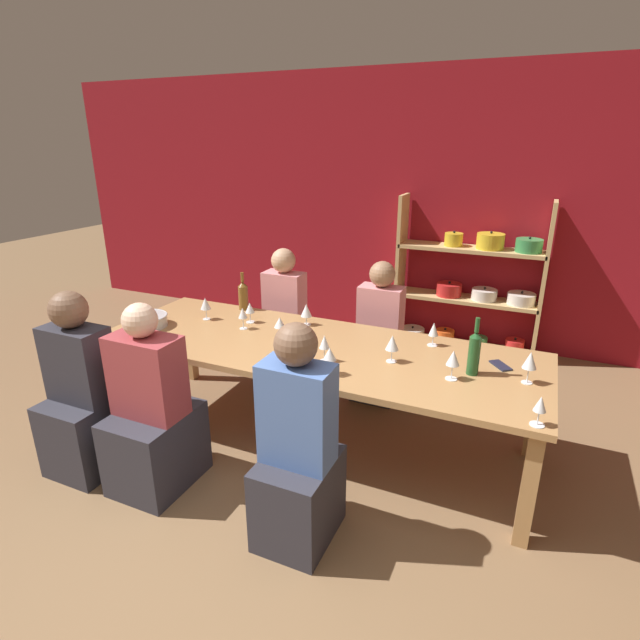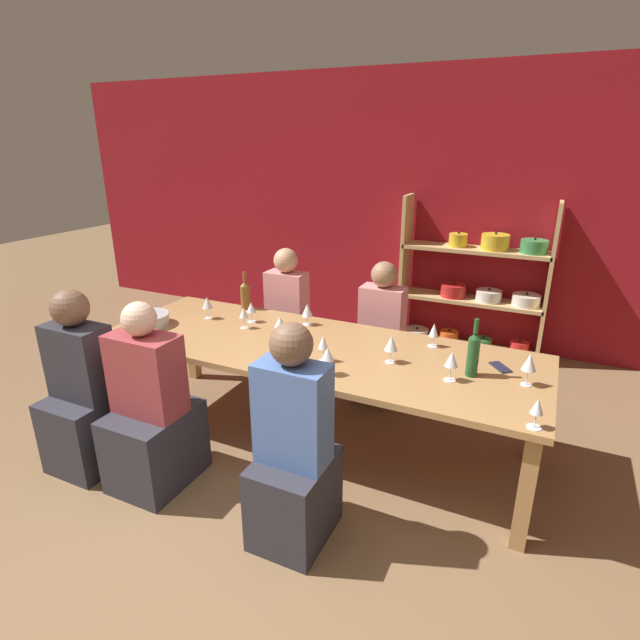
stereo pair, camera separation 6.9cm
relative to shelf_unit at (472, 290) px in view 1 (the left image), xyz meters
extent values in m
plane|color=brown|center=(-0.63, -3.63, -0.62)|extent=(18.00, 18.00, 0.00)
cube|color=maroon|center=(-0.63, 0.20, 0.73)|extent=(8.80, 0.06, 2.70)
cube|color=tan|center=(-0.73, 0.00, 0.14)|extent=(0.04, 0.30, 1.52)
cube|color=tan|center=(0.63, 0.00, 0.14)|extent=(0.04, 0.30, 1.52)
cube|color=tan|center=(-0.05, 0.00, -0.60)|extent=(1.37, 0.30, 0.04)
cylinder|color=silver|center=(-0.56, 0.00, -0.54)|extent=(0.25, 0.25, 0.10)
sphere|color=black|center=(-0.56, 0.00, -0.48)|extent=(0.02, 0.02, 0.02)
cylinder|color=#E0561E|center=(-0.22, 0.00, -0.52)|extent=(0.19, 0.19, 0.13)
sphere|color=black|center=(-0.22, 0.00, -0.44)|extent=(0.02, 0.02, 0.02)
cylinder|color=#338447|center=(0.12, 0.00, -0.53)|extent=(0.17, 0.17, 0.11)
sphere|color=black|center=(0.12, 0.00, -0.46)|extent=(0.02, 0.02, 0.02)
cylinder|color=red|center=(0.46, 0.00, -0.52)|extent=(0.18, 0.18, 0.13)
sphere|color=black|center=(0.46, 0.00, -0.44)|extent=(0.02, 0.02, 0.02)
cube|color=tan|center=(-0.05, 0.00, -0.10)|extent=(1.37, 0.30, 0.04)
cylinder|color=red|center=(-0.22, 0.00, -0.02)|extent=(0.25, 0.25, 0.12)
sphere|color=black|center=(-0.22, 0.00, 0.06)|extent=(0.02, 0.02, 0.02)
cylinder|color=silver|center=(0.12, 0.00, -0.03)|extent=(0.24, 0.24, 0.11)
sphere|color=black|center=(0.12, 0.00, 0.04)|extent=(0.02, 0.02, 0.02)
cylinder|color=silver|center=(0.46, 0.00, -0.03)|extent=(0.26, 0.26, 0.11)
sphere|color=black|center=(0.46, 0.00, 0.04)|extent=(0.02, 0.02, 0.02)
cube|color=tan|center=(-0.05, 0.00, 0.41)|extent=(1.37, 0.30, 0.04)
cylinder|color=gold|center=(-0.22, 0.00, 0.49)|extent=(0.17, 0.17, 0.12)
sphere|color=black|center=(-0.22, 0.00, 0.56)|extent=(0.02, 0.02, 0.02)
cylinder|color=gold|center=(0.12, 0.00, 0.50)|extent=(0.26, 0.26, 0.14)
sphere|color=black|center=(0.12, 0.00, 0.58)|extent=(0.02, 0.02, 0.02)
cylinder|color=#338447|center=(0.46, 0.00, 0.49)|extent=(0.24, 0.24, 0.12)
sphere|color=black|center=(0.46, 0.00, 0.56)|extent=(0.02, 0.02, 0.02)
cube|color=#AD7F4C|center=(-0.73, -2.14, 0.09)|extent=(2.98, 1.04, 0.04)
cube|color=#AD7F4C|center=(-2.14, -2.58, -0.28)|extent=(0.08, 0.08, 0.69)
cube|color=#AD7F4C|center=(0.68, -2.58, -0.28)|extent=(0.08, 0.08, 0.69)
cube|color=#AD7F4C|center=(-2.14, -1.70, -0.28)|extent=(0.08, 0.08, 0.69)
cube|color=#AD7F4C|center=(0.68, -1.70, -0.28)|extent=(0.08, 0.08, 0.69)
cylinder|color=#B7BABC|center=(-2.01, -2.31, 0.15)|extent=(0.30, 0.30, 0.08)
torus|color=#B7BABC|center=(-2.01, -2.31, 0.19)|extent=(0.31, 0.31, 0.01)
cylinder|color=#1E4C23|center=(0.30, -2.14, 0.22)|extent=(0.07, 0.07, 0.23)
cone|color=#1E4C23|center=(0.30, -2.14, 0.35)|extent=(0.07, 0.07, 0.03)
cylinder|color=#1E4C23|center=(0.30, -2.14, 0.41)|extent=(0.03, 0.03, 0.09)
cylinder|color=brown|center=(-1.57, -1.68, 0.20)|extent=(0.08, 0.08, 0.19)
cone|color=brown|center=(-1.57, -1.68, 0.32)|extent=(0.08, 0.08, 0.04)
cylinder|color=brown|center=(-1.57, -1.68, 0.37)|extent=(0.03, 0.03, 0.08)
cylinder|color=white|center=(0.20, -2.26, 0.11)|extent=(0.07, 0.07, 0.00)
cylinder|color=white|center=(0.20, -2.26, 0.15)|extent=(0.01, 0.01, 0.09)
cone|color=white|center=(0.20, -2.26, 0.24)|extent=(0.08, 0.08, 0.09)
cylinder|color=beige|center=(0.20, -2.26, 0.22)|extent=(0.04, 0.04, 0.04)
cylinder|color=white|center=(-1.70, -2.00, 0.11)|extent=(0.06, 0.06, 0.00)
cylinder|color=white|center=(-1.70, -2.00, 0.15)|extent=(0.01, 0.01, 0.08)
cone|color=white|center=(-1.70, -2.00, 0.23)|extent=(0.08, 0.08, 0.09)
cylinder|color=white|center=(-0.18, -2.17, 0.11)|extent=(0.07, 0.07, 0.00)
cylinder|color=white|center=(-0.18, -2.17, 0.15)|extent=(0.01, 0.01, 0.08)
cone|color=white|center=(-0.18, -2.17, 0.23)|extent=(0.08, 0.08, 0.09)
cylinder|color=beige|center=(-0.18, -2.17, 0.21)|extent=(0.05, 0.05, 0.04)
cylinder|color=white|center=(-0.95, -1.80, 0.11)|extent=(0.07, 0.07, 0.00)
cylinder|color=white|center=(-0.95, -1.80, 0.14)|extent=(0.01, 0.01, 0.06)
cone|color=white|center=(-0.95, -1.80, 0.22)|extent=(0.08, 0.08, 0.10)
cylinder|color=maroon|center=(-0.95, -1.80, 0.20)|extent=(0.05, 0.05, 0.04)
cylinder|color=white|center=(-1.36, -1.92, 0.11)|extent=(0.07, 0.07, 0.00)
cylinder|color=white|center=(-1.36, -1.92, 0.15)|extent=(0.01, 0.01, 0.07)
cone|color=white|center=(-1.36, -1.92, 0.22)|extent=(0.07, 0.07, 0.08)
cylinder|color=maroon|center=(-1.36, -1.92, 0.20)|extent=(0.04, 0.04, 0.03)
cylinder|color=white|center=(-0.99, -2.13, 0.11)|extent=(0.07, 0.07, 0.00)
cylinder|color=white|center=(-0.99, -2.13, 0.15)|extent=(0.01, 0.01, 0.09)
cone|color=white|center=(-0.99, -2.13, 0.23)|extent=(0.08, 0.08, 0.07)
cylinder|color=beige|center=(-0.99, -2.13, 0.21)|extent=(0.04, 0.04, 0.03)
cylinder|color=white|center=(-0.57, -2.33, 0.11)|extent=(0.06, 0.06, 0.00)
cylinder|color=white|center=(-0.57, -2.33, 0.15)|extent=(0.01, 0.01, 0.08)
cone|color=white|center=(-0.57, -2.33, 0.24)|extent=(0.06, 0.06, 0.09)
cylinder|color=maroon|center=(-0.57, -2.33, 0.21)|extent=(0.04, 0.04, 0.03)
cylinder|color=white|center=(0.67, -2.59, 0.11)|extent=(0.07, 0.07, 0.00)
cylinder|color=white|center=(0.67, -2.59, 0.15)|extent=(0.01, 0.01, 0.07)
cone|color=white|center=(0.67, -2.59, 0.22)|extent=(0.06, 0.06, 0.08)
cylinder|color=beige|center=(0.67, -2.59, 0.20)|extent=(0.03, 0.03, 0.03)
cylinder|color=white|center=(-0.47, -2.49, 0.11)|extent=(0.07, 0.07, 0.00)
cylinder|color=white|center=(-0.47, -2.49, 0.15)|extent=(0.01, 0.01, 0.09)
cone|color=white|center=(-0.47, -2.49, 0.24)|extent=(0.08, 0.08, 0.08)
cylinder|color=beige|center=(-0.47, -2.49, 0.22)|extent=(0.04, 0.04, 0.03)
cylinder|color=white|center=(-0.01, -1.81, 0.11)|extent=(0.07, 0.07, 0.00)
cylinder|color=white|center=(-0.01, -1.81, 0.14)|extent=(0.01, 0.01, 0.07)
cone|color=white|center=(-0.01, -1.81, 0.22)|extent=(0.06, 0.06, 0.09)
cylinder|color=maroon|center=(-0.01, -1.81, 0.20)|extent=(0.04, 0.04, 0.04)
cylinder|color=white|center=(0.60, -2.13, 0.11)|extent=(0.06, 0.06, 0.00)
cylinder|color=white|center=(0.60, -2.13, 0.15)|extent=(0.01, 0.01, 0.09)
cone|color=white|center=(0.60, -2.13, 0.25)|extent=(0.08, 0.08, 0.10)
cylinder|color=maroon|center=(0.60, -2.13, 0.22)|extent=(0.04, 0.04, 0.04)
cylinder|color=white|center=(-1.33, -2.06, 0.11)|extent=(0.06, 0.06, 0.00)
cylinder|color=white|center=(-1.33, -2.06, 0.15)|extent=(0.01, 0.01, 0.08)
cone|color=white|center=(-1.33, -2.06, 0.23)|extent=(0.07, 0.07, 0.08)
cube|color=#1E2338|center=(0.44, -1.96, 0.11)|extent=(0.15, 0.16, 0.01)
cube|color=#2D2D38|center=(-0.42, -3.00, -0.38)|extent=(0.37, 0.46, 0.48)
cube|color=#4C70B7|center=(-0.42, -3.00, 0.12)|extent=(0.37, 0.20, 0.54)
sphere|color=brown|center=(-0.42, -3.00, 0.50)|extent=(0.21, 0.21, 0.21)
cube|color=#2D2D38|center=(-1.38, -1.34, -0.40)|extent=(0.34, 0.43, 0.44)
cube|color=pink|center=(-1.38, -1.34, 0.09)|extent=(0.34, 0.19, 0.53)
sphere|color=tan|center=(-1.38, -1.34, 0.46)|extent=(0.20, 0.20, 0.20)
cube|color=#2D2D38|center=(-1.42, -2.95, -0.38)|extent=(0.42, 0.53, 0.49)
cube|color=#99383D|center=(-1.42, -2.95, 0.11)|extent=(0.42, 0.23, 0.49)
sphere|color=beige|center=(-1.42, -2.95, 0.46)|extent=(0.20, 0.20, 0.20)
cube|color=#2D2D38|center=(-0.53, -1.30, -0.41)|extent=(0.35, 0.43, 0.42)
cube|color=pink|center=(-0.53, -1.30, 0.06)|extent=(0.35, 0.19, 0.52)
sphere|color=#9E7556|center=(-0.53, -1.30, 0.42)|extent=(0.20, 0.20, 0.20)
cube|color=#2D2D38|center=(-1.94, -2.99, -0.38)|extent=(0.40, 0.50, 0.49)
cube|color=#2D2D38|center=(-1.94, -2.99, 0.11)|extent=(0.40, 0.22, 0.48)
sphere|color=brown|center=(-1.94, -2.99, 0.46)|extent=(0.23, 0.23, 0.23)
camera|label=1|loc=(0.57, -4.93, 1.41)|focal=28.00mm
camera|label=2|loc=(0.63, -4.90, 1.41)|focal=28.00mm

